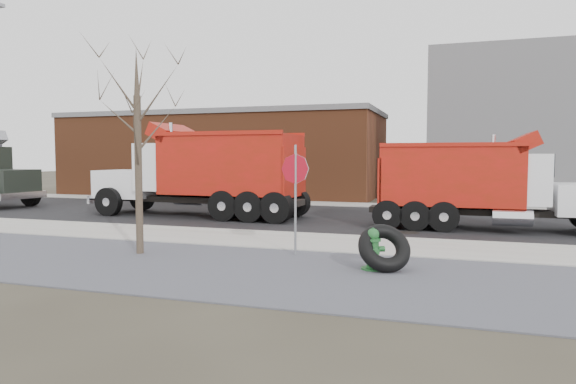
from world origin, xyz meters
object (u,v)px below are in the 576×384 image
(dump_truck_red_a, at_px, (481,181))
(fire_hydrant, at_px, (373,251))
(stop_sign, at_px, (295,180))
(truck_tire, at_px, (384,248))
(dump_truck_red_b, at_px, (205,170))

(dump_truck_red_a, bearing_deg, fire_hydrant, -109.70)
(stop_sign, bearing_deg, truck_tire, -47.37)
(stop_sign, xyz_separation_m, dump_truck_red_a, (4.60, 6.23, -0.25))
(stop_sign, distance_m, dump_truck_red_b, 8.99)
(fire_hydrant, bearing_deg, stop_sign, 129.08)
(fire_hydrant, distance_m, stop_sign, 2.78)
(fire_hydrant, bearing_deg, dump_truck_red_b, 112.27)
(truck_tire, bearing_deg, fire_hydrant, -173.97)
(stop_sign, height_order, dump_truck_red_a, dump_truck_red_a)
(truck_tire, bearing_deg, dump_truck_red_a, 72.80)
(dump_truck_red_a, bearing_deg, stop_sign, -127.29)
(fire_hydrant, xyz_separation_m, truck_tire, (0.24, 0.03, 0.08))
(truck_tire, height_order, stop_sign, stop_sign)
(fire_hydrant, relative_size, truck_tire, 0.64)
(dump_truck_red_a, height_order, dump_truck_red_b, dump_truck_red_b)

